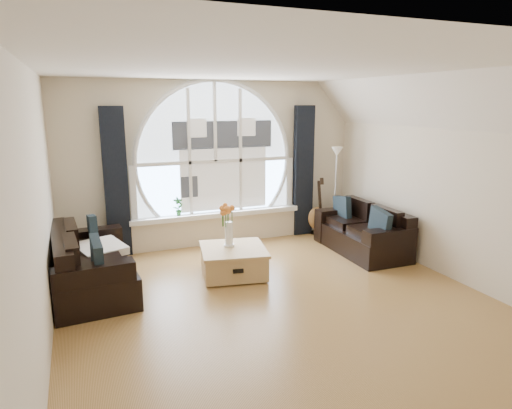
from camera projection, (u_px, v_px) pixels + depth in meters
name	position (u px, v px, depth m)	size (l,w,h in m)	color
ground	(284.00, 307.00, 5.26)	(5.00, 5.50, 0.01)	brown
ceiling	(288.00, 68.00, 4.65)	(5.00, 5.50, 0.01)	silver
wall_back	(215.00, 164.00, 7.44)	(5.00, 0.01, 2.70)	beige
wall_front	(502.00, 289.00, 2.47)	(5.00, 0.01, 2.70)	beige
wall_left	(37.00, 216.00, 4.05)	(0.01, 5.50, 2.70)	beige
wall_right	(459.00, 181.00, 5.86)	(0.01, 5.50, 2.70)	beige
attic_slope	(448.00, 102.00, 5.53)	(0.92, 5.50, 0.72)	silver
arched_window	(215.00, 147.00, 7.35)	(2.60, 0.06, 2.15)	silver
window_sill	(217.00, 214.00, 7.54)	(2.90, 0.22, 0.08)	white
window_frame	(215.00, 148.00, 7.33)	(2.76, 0.08, 2.15)	white
neighbor_house	(224.00, 155.00, 7.42)	(1.70, 0.02, 1.50)	silver
curtain_left	(116.00, 183.00, 6.80)	(0.35, 0.12, 2.30)	black
curtain_right	(303.00, 171.00, 7.96)	(0.35, 0.12, 2.30)	black
sofa_left	(92.00, 261.00, 5.65)	(0.88, 1.76, 0.78)	black
sofa_right	(362.00, 228.00, 7.14)	(0.81, 1.62, 0.72)	black
coffee_chest	(233.00, 260.00, 6.22)	(0.88, 0.88, 0.43)	tan
throw_blanket	(100.00, 248.00, 5.81)	(0.55, 0.55, 0.10)	silver
vase_flowers	(229.00, 219.00, 6.17)	(0.24, 0.24, 0.70)	white
floor_lamp	(335.00, 193.00, 7.88)	(0.24, 0.24, 1.60)	#B2B2B2
guitar	(318.00, 206.00, 8.05)	(0.36, 0.24, 1.06)	olive
potted_plant	(178.00, 206.00, 7.26)	(0.16, 0.11, 0.30)	#1E6023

